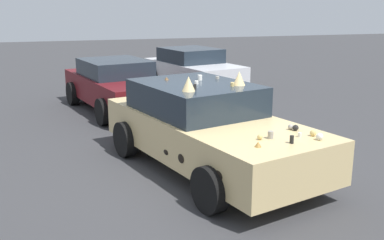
% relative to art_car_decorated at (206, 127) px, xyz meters
% --- Properties ---
extents(ground_plane, '(60.00, 60.00, 0.00)m').
position_rel_art_car_decorated_xyz_m(ground_plane, '(-0.10, -0.03, -0.74)').
color(ground_plane, '#38383A').
extents(art_car_decorated, '(4.80, 2.90, 1.68)m').
position_rel_art_car_decorated_xyz_m(art_car_decorated, '(0.00, 0.00, 0.00)').
color(art_car_decorated, '#D8BC7F').
rests_on(art_car_decorated, ground).
extents(parked_sedan_behind_right, '(4.24, 2.68, 1.35)m').
position_rel_art_car_decorated_xyz_m(parked_sedan_behind_right, '(7.26, -2.06, -0.05)').
color(parked_sedan_behind_right, silver).
rests_on(parked_sedan_behind_right, ground).
extents(parked_sedan_near_right, '(4.44, 2.61, 1.34)m').
position_rel_art_car_decorated_xyz_m(parked_sedan_near_right, '(4.88, 0.81, -0.05)').
color(parked_sedan_near_right, '#5B1419').
rests_on(parked_sedan_near_right, ground).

